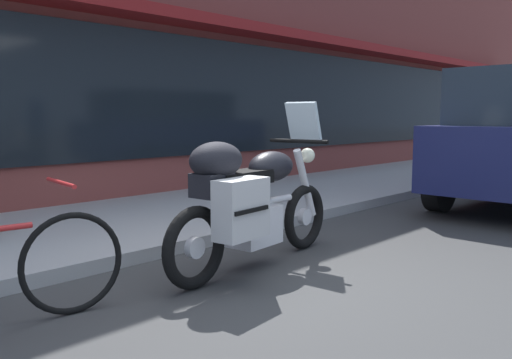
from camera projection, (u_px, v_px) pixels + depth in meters
ground_plane at (253, 283)px, 3.99m from camera, size 80.00×80.00×0.00m
storefront_building at (360, 35)px, 11.62m from camera, size 22.92×0.90×6.20m
sidewalk_curb at (449, 168)px, 12.08m from camera, size 30.00×2.65×0.12m
touring_motorcycle at (250, 198)px, 4.24m from camera, size 2.09×0.80×1.38m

